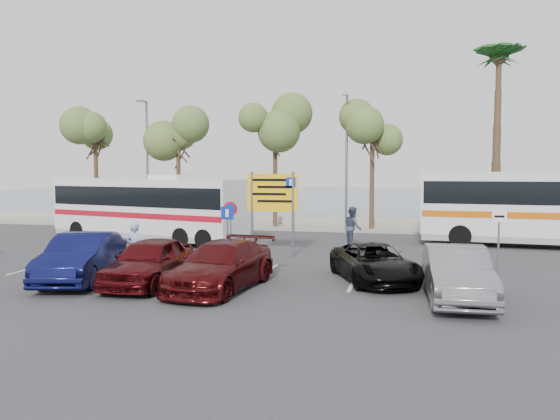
% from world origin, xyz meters
% --- Properties ---
extents(ground, '(120.00, 120.00, 0.00)m').
position_xyz_m(ground, '(0.00, 0.00, 0.00)').
color(ground, '#323234').
rests_on(ground, ground).
extents(kerb_strip, '(44.00, 2.40, 0.15)m').
position_xyz_m(kerb_strip, '(0.00, 14.00, 0.07)').
color(kerb_strip, gray).
rests_on(kerb_strip, ground).
extents(seawall, '(48.00, 0.80, 0.60)m').
position_xyz_m(seawall, '(0.00, 16.00, 0.30)').
color(seawall, '#A09680').
rests_on(seawall, ground).
extents(sea, '(140.00, 140.00, 0.00)m').
position_xyz_m(sea, '(0.00, 60.00, 0.01)').
color(sea, '#384E5A').
rests_on(sea, ground).
extents(tree_far_left, '(3.20, 3.20, 7.60)m').
position_xyz_m(tree_far_left, '(-14.00, 14.00, 6.33)').
color(tree_far_left, '#382619').
rests_on(tree_far_left, kerb_strip).
extents(tree_left, '(3.20, 3.20, 7.20)m').
position_xyz_m(tree_left, '(-8.00, 14.00, 6.00)').
color(tree_left, '#382619').
rests_on(tree_left, kerb_strip).
extents(tree_mid, '(3.20, 3.20, 8.00)m').
position_xyz_m(tree_mid, '(-1.50, 14.00, 6.65)').
color(tree_mid, '#382619').
rests_on(tree_mid, kerb_strip).
extents(tree_right, '(3.20, 3.20, 7.40)m').
position_xyz_m(tree_right, '(4.50, 14.00, 6.17)').
color(tree_right, '#382619').
rests_on(tree_right, kerb_strip).
extents(palm_tree, '(4.80, 4.80, 11.20)m').
position_xyz_m(palm_tree, '(11.50, 14.00, 9.87)').
color(palm_tree, '#382619').
rests_on(palm_tree, kerb_strip).
extents(street_lamp_left, '(0.45, 1.15, 8.01)m').
position_xyz_m(street_lamp_left, '(-10.00, 13.52, 4.60)').
color(street_lamp_left, slate).
rests_on(street_lamp_left, kerb_strip).
extents(street_lamp_right, '(0.45, 1.15, 8.01)m').
position_xyz_m(street_lamp_right, '(3.00, 13.52, 4.60)').
color(street_lamp_right, slate).
rests_on(street_lamp_right, kerb_strip).
extents(direction_sign, '(2.20, 0.12, 3.60)m').
position_xyz_m(direction_sign, '(1.00, 3.20, 2.43)').
color(direction_sign, slate).
rests_on(direction_sign, ground).
extents(sign_no_stop, '(0.60, 0.08, 2.35)m').
position_xyz_m(sign_no_stop, '(-0.60, 2.38, 1.58)').
color(sign_no_stop, slate).
rests_on(sign_no_stop, ground).
extents(sign_parking, '(0.50, 0.07, 2.25)m').
position_xyz_m(sign_parking, '(-0.20, 0.79, 1.47)').
color(sign_parking, slate).
rests_on(sign_parking, ground).
extents(sign_taxi, '(0.50, 0.07, 2.20)m').
position_xyz_m(sign_taxi, '(9.80, 1.49, 1.42)').
color(sign_taxi, slate).
rests_on(sign_taxi, ground).
extents(lane_markings, '(12.02, 4.20, 0.01)m').
position_xyz_m(lane_markings, '(-1.14, -1.00, 0.00)').
color(lane_markings, silver).
rests_on(lane_markings, ground).
extents(coach_bus_left, '(11.29, 5.18, 3.45)m').
position_xyz_m(coach_bus_left, '(-6.50, 6.50, 1.60)').
color(coach_bus_left, silver).
rests_on(coach_bus_left, ground).
extents(coach_bus_right, '(12.46, 3.67, 3.83)m').
position_xyz_m(coach_bus_right, '(13.45, 8.71, 1.78)').
color(coach_bus_right, silver).
rests_on(coach_bus_right, ground).
extents(car_blue, '(2.76, 5.05, 1.58)m').
position_xyz_m(car_blue, '(-3.76, -3.50, 0.79)').
color(car_blue, '#0E1144').
rests_on(car_blue, ground).
extents(car_maroon, '(2.60, 5.20, 1.45)m').
position_xyz_m(car_maroon, '(1.04, -3.50, 0.73)').
color(car_maroon, '#470B0D').
rests_on(car_maroon, ground).
extents(car_red, '(1.94, 4.50, 1.51)m').
position_xyz_m(car_red, '(-1.36, -3.50, 0.76)').
color(car_red, '#480A0D').
rests_on(car_red, ground).
extents(suv_black, '(3.56, 4.91, 1.24)m').
position_xyz_m(suv_black, '(5.55, -1.29, 0.62)').
color(suv_black, black).
rests_on(suv_black, ground).
extents(car_silver_b, '(1.82, 4.68, 1.52)m').
position_xyz_m(car_silver_b, '(7.95, -3.50, 0.76)').
color(car_silver_b, gray).
rests_on(car_silver_b, ground).
extents(pedestrian_near, '(0.67, 0.44, 1.84)m').
position_xyz_m(pedestrian_near, '(-2.64, -2.00, 0.92)').
color(pedestrian_near, '#8AA1C9').
rests_on(pedestrian_near, ground).
extents(pedestrian_far, '(1.02, 1.15, 1.95)m').
position_xyz_m(pedestrian_far, '(4.09, 6.50, 0.98)').
color(pedestrian_far, '#383F54').
rests_on(pedestrian_far, ground).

